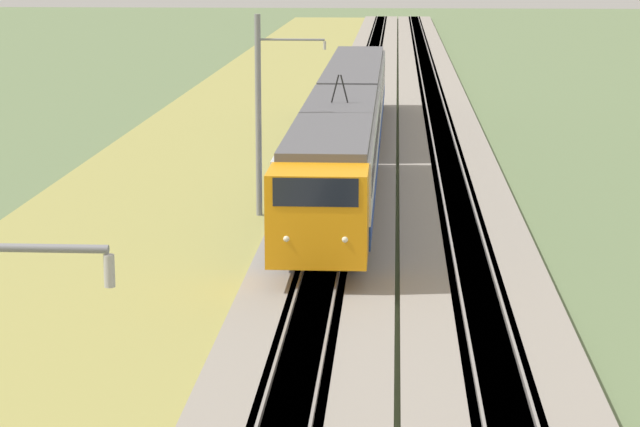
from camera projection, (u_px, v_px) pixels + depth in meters
The scene contains 7 objects.
ballast_main at pixel (347, 164), 56.51m from camera, with size 240.00×4.40×0.30m.
ballast_adjacent at pixel (448, 165), 56.24m from camera, with size 240.00×4.40×0.30m.
track_main at pixel (347, 163), 56.51m from camera, with size 240.00×1.57×0.45m.
track_adjacent at pixel (448, 164), 56.24m from camera, with size 240.00×1.57×0.45m.
grass_verge at pixel (212, 164), 56.90m from camera, with size 240.00×11.75×0.12m.
passenger_train at pixel (347, 119), 55.14m from camera, with size 42.40×2.96×4.99m.
catenary_mast_mid at pixel (260, 114), 45.00m from camera, with size 0.22×2.56×7.44m.
Camera 1 is at (-5.71, -2.16, 9.77)m, focal length 70.00 mm.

